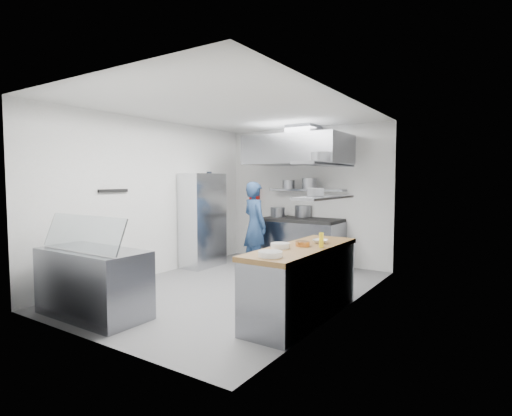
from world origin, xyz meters
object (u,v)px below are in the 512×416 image
Objects in this scene: gas_range at (301,244)px; wire_rack at (203,220)px; chef at (255,225)px; display_case at (93,283)px.

wire_rack reaches higher than gas_range.
display_case is (-0.21, -3.38, -0.42)m from chef.
display_case is at bearing -75.51° from wire_rack.
gas_range is 0.86× the size of wire_rack.
chef reaches higher than gas_range.
display_case is at bearing -101.78° from gas_range.
wire_rack reaches higher than chef.
chef is at bearing 21.19° from wire_rack.
wire_rack is (-0.99, -0.38, 0.08)m from chef.
chef is 1.06m from wire_rack.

